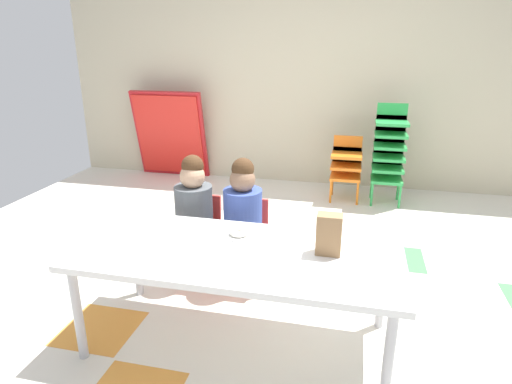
{
  "coord_description": "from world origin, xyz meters",
  "views": [
    {
      "loc": [
        0.52,
        -2.85,
        1.64
      ],
      "look_at": [
        -0.01,
        -0.57,
        0.83
      ],
      "focal_mm": 30.66,
      "sensor_mm": 36.0,
      "label": 1
    }
  ],
  "objects_px": {
    "craft_table": "(238,258)",
    "paper_bag_brown": "(329,234)",
    "seated_child_near_camera": "(194,207)",
    "kid_chair_orange_stack": "(346,164)",
    "seated_child_middle_seat": "(243,211)",
    "folded_activity_table": "(170,135)",
    "kid_chair_green_stack": "(389,149)",
    "donut_powdered_on_plate": "(239,232)",
    "paper_plate_near_edge": "(239,235)"
  },
  "relations": [
    {
      "from": "kid_chair_green_stack",
      "to": "kid_chair_orange_stack",
      "type": "bearing_deg",
      "value": -179.87
    },
    {
      "from": "craft_table",
      "to": "kid_chair_green_stack",
      "type": "bearing_deg",
      "value": 70.56
    },
    {
      "from": "kid_chair_orange_stack",
      "to": "paper_bag_brown",
      "type": "height_order",
      "value": "paper_bag_brown"
    },
    {
      "from": "seated_child_near_camera",
      "to": "donut_powdered_on_plate",
      "type": "distance_m",
      "value": 0.62
    },
    {
      "from": "seated_child_middle_seat",
      "to": "donut_powdered_on_plate",
      "type": "relative_size",
      "value": 7.95
    },
    {
      "from": "seated_child_middle_seat",
      "to": "donut_powdered_on_plate",
      "type": "bearing_deg",
      "value": -78.2
    },
    {
      "from": "folded_activity_table",
      "to": "paper_bag_brown",
      "type": "distance_m",
      "value": 3.6
    },
    {
      "from": "kid_chair_green_stack",
      "to": "donut_powdered_on_plate",
      "type": "xyz_separation_m",
      "value": [
        -0.96,
        -2.42,
        0.03
      ]
    },
    {
      "from": "paper_bag_brown",
      "to": "donut_powdered_on_plate",
      "type": "distance_m",
      "value": 0.53
    },
    {
      "from": "kid_chair_orange_stack",
      "to": "paper_bag_brown",
      "type": "relative_size",
      "value": 3.09
    },
    {
      "from": "craft_table",
      "to": "kid_chair_green_stack",
      "type": "height_order",
      "value": "kid_chair_green_stack"
    },
    {
      "from": "kid_chair_green_stack",
      "to": "paper_bag_brown",
      "type": "distance_m",
      "value": 2.56
    },
    {
      "from": "seated_child_near_camera",
      "to": "kid_chair_orange_stack",
      "type": "relative_size",
      "value": 1.35
    },
    {
      "from": "paper_plate_near_edge",
      "to": "folded_activity_table",
      "type": "bearing_deg",
      "value": 120.66
    },
    {
      "from": "seated_child_near_camera",
      "to": "paper_bag_brown",
      "type": "relative_size",
      "value": 4.17
    },
    {
      "from": "kid_chair_green_stack",
      "to": "craft_table",
      "type": "bearing_deg",
      "value": -109.44
    },
    {
      "from": "folded_activity_table",
      "to": "donut_powdered_on_plate",
      "type": "distance_m",
      "value": 3.23
    },
    {
      "from": "kid_chair_orange_stack",
      "to": "paper_bag_brown",
      "type": "xyz_separation_m",
      "value": [
        -0.02,
        -2.52,
        0.29
      ]
    },
    {
      "from": "paper_plate_near_edge",
      "to": "seated_child_middle_seat",
      "type": "bearing_deg",
      "value": 101.8
    },
    {
      "from": "seated_child_middle_seat",
      "to": "kid_chair_orange_stack",
      "type": "bearing_deg",
      "value": 72.56
    },
    {
      "from": "kid_chair_orange_stack",
      "to": "seated_child_middle_seat",
      "type": "bearing_deg",
      "value": -107.44
    },
    {
      "from": "folded_activity_table",
      "to": "paper_bag_brown",
      "type": "relative_size",
      "value": 4.94
    },
    {
      "from": "paper_plate_near_edge",
      "to": "seated_child_near_camera",
      "type": "bearing_deg",
      "value": 135.26
    },
    {
      "from": "kid_chair_green_stack",
      "to": "paper_plate_near_edge",
      "type": "distance_m",
      "value": 2.6
    },
    {
      "from": "folded_activity_table",
      "to": "paper_bag_brown",
      "type": "bearing_deg",
      "value": -53.13
    },
    {
      "from": "seated_child_middle_seat",
      "to": "paper_bag_brown",
      "type": "relative_size",
      "value": 4.17
    },
    {
      "from": "craft_table",
      "to": "donut_powdered_on_plate",
      "type": "xyz_separation_m",
      "value": [
        -0.04,
        0.18,
        0.07
      ]
    },
    {
      "from": "craft_table",
      "to": "folded_activity_table",
      "type": "distance_m",
      "value": 3.4
    },
    {
      "from": "seated_child_near_camera",
      "to": "paper_bag_brown",
      "type": "height_order",
      "value": "seated_child_near_camera"
    },
    {
      "from": "seated_child_near_camera",
      "to": "kid_chair_green_stack",
      "type": "bearing_deg",
      "value": 54.87
    },
    {
      "from": "seated_child_middle_seat",
      "to": "folded_activity_table",
      "type": "height_order",
      "value": "folded_activity_table"
    },
    {
      "from": "craft_table",
      "to": "seated_child_near_camera",
      "type": "relative_size",
      "value": 1.9
    },
    {
      "from": "folded_activity_table",
      "to": "craft_table",
      "type": "bearing_deg",
      "value": -60.3
    },
    {
      "from": "kid_chair_green_stack",
      "to": "seated_child_middle_seat",
      "type": "bearing_deg",
      "value": -117.83
    },
    {
      "from": "kid_chair_orange_stack",
      "to": "folded_activity_table",
      "type": "height_order",
      "value": "folded_activity_table"
    },
    {
      "from": "seated_child_near_camera",
      "to": "donut_powdered_on_plate",
      "type": "bearing_deg",
      "value": -44.74
    },
    {
      "from": "kid_chair_green_stack",
      "to": "paper_plate_near_edge",
      "type": "relative_size",
      "value": 5.78
    },
    {
      "from": "paper_plate_near_edge",
      "to": "donut_powdered_on_plate",
      "type": "bearing_deg",
      "value": 0.0
    },
    {
      "from": "craft_table",
      "to": "paper_plate_near_edge",
      "type": "xyz_separation_m",
      "value": [
        -0.04,
        0.18,
        0.05
      ]
    },
    {
      "from": "seated_child_near_camera",
      "to": "seated_child_middle_seat",
      "type": "distance_m",
      "value": 0.35
    },
    {
      "from": "kid_chair_green_stack",
      "to": "paper_bag_brown",
      "type": "relative_size",
      "value": 4.73
    },
    {
      "from": "donut_powdered_on_plate",
      "to": "craft_table",
      "type": "bearing_deg",
      "value": -77.49
    },
    {
      "from": "seated_child_middle_seat",
      "to": "folded_activity_table",
      "type": "bearing_deg",
      "value": 123.6
    },
    {
      "from": "folded_activity_table",
      "to": "paper_plate_near_edge",
      "type": "distance_m",
      "value": 3.23
    },
    {
      "from": "seated_child_near_camera",
      "to": "donut_powdered_on_plate",
      "type": "relative_size",
      "value": 7.95
    },
    {
      "from": "craft_table",
      "to": "kid_chair_orange_stack",
      "type": "distance_m",
      "value": 2.65
    },
    {
      "from": "seated_child_middle_seat",
      "to": "craft_table",
      "type": "bearing_deg",
      "value": -77.99
    },
    {
      "from": "craft_table",
      "to": "paper_bag_brown",
      "type": "relative_size",
      "value": 7.92
    },
    {
      "from": "paper_bag_brown",
      "to": "craft_table",
      "type": "bearing_deg",
      "value": -171.05
    },
    {
      "from": "seated_child_near_camera",
      "to": "kid_chair_orange_stack",
      "type": "distance_m",
      "value": 2.21
    }
  ]
}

